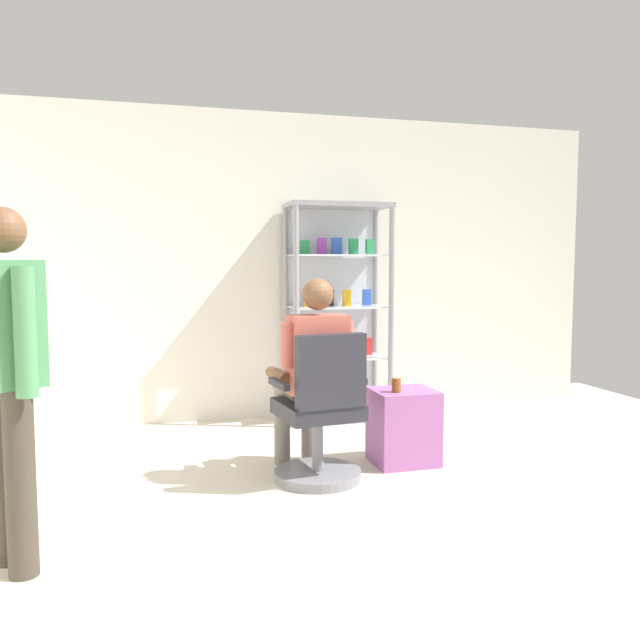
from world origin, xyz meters
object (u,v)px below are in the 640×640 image
(display_cabinet_main, at_px, (336,310))
(storage_crate, at_px, (403,427))
(office_chair, at_px, (321,421))
(tea_glass, at_px, (396,385))
(standing_customer, at_px, (8,366))
(seated_shopkeeper, at_px, (311,367))

(display_cabinet_main, relative_size, storage_crate, 3.70)
(office_chair, distance_m, storage_crate, 0.71)
(storage_crate, height_order, tea_glass, tea_glass)
(display_cabinet_main, relative_size, standing_customer, 1.17)
(storage_crate, distance_m, tea_glass, 0.32)
(storage_crate, bearing_deg, standing_customer, -157.14)
(display_cabinet_main, xyz_separation_m, tea_glass, (-0.02, -1.46, -0.40))
(tea_glass, xyz_separation_m, standing_customer, (-2.22, -0.91, 0.37))
(standing_customer, bearing_deg, seated_shopkeeper, 29.20)
(display_cabinet_main, height_order, tea_glass, display_cabinet_main)
(office_chair, bearing_deg, seated_shopkeeper, 97.11)
(office_chair, height_order, seated_shopkeeper, seated_shopkeeper)
(standing_customer, bearing_deg, storage_crate, 22.86)
(office_chair, relative_size, tea_glass, 9.87)
(seated_shopkeeper, xyz_separation_m, tea_glass, (0.59, 0.00, -0.15))
(seated_shopkeeper, relative_size, storage_crate, 2.51)
(storage_crate, distance_m, standing_customer, 2.59)
(seated_shopkeeper, bearing_deg, tea_glass, 0.14)
(display_cabinet_main, height_order, standing_customer, display_cabinet_main)
(office_chair, distance_m, tea_glass, 0.62)
(seated_shopkeeper, distance_m, storage_crate, 0.82)
(seated_shopkeeper, bearing_deg, standing_customer, -150.80)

